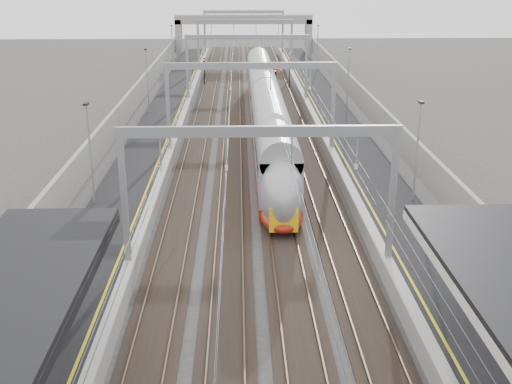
{
  "coord_description": "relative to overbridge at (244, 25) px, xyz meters",
  "views": [
    {
      "loc": [
        -0.91,
        -6.21,
        14.46
      ],
      "look_at": [
        0.0,
        27.25,
        2.57
      ],
      "focal_mm": 45.0,
      "sensor_mm": 36.0,
      "label": 1
    }
  ],
  "objects": [
    {
      "name": "signal_red_far",
      "position": [
        5.4,
        -26.85,
        -2.89
      ],
      "size": [
        0.32,
        0.32,
        3.48
      ],
      "color": "black",
      "rests_on": "ground"
    },
    {
      "name": "signal_red_near",
      "position": [
        3.2,
        -33.97,
        -2.89
      ],
      "size": [
        0.32,
        0.32,
        3.48
      ],
      "color": "black",
      "rests_on": "ground"
    },
    {
      "name": "platform_right",
      "position": [
        8.0,
        -55.0,
        -4.81
      ],
      "size": [
        4.0,
        120.0,
        1.0
      ],
      "primitive_type": "cube",
      "color": "black",
      "rests_on": "ground"
    },
    {
      "name": "platform_left",
      "position": [
        -8.0,
        -55.0,
        -4.81
      ],
      "size": [
        4.0,
        120.0,
        1.0
      ],
      "primitive_type": "cube",
      "color": "black",
      "rests_on": "ground"
    },
    {
      "name": "signal_green",
      "position": [
        -5.2,
        -25.11,
        -2.89
      ],
      "size": [
        0.32,
        0.32,
        3.48
      ],
      "color": "black",
      "rests_on": "ground"
    },
    {
      "name": "train",
      "position": [
        1.5,
        -52.01,
        -3.32
      ],
      "size": [
        2.56,
        46.58,
        4.05
      ],
      "color": "#9C200E",
      "rests_on": "ground"
    },
    {
      "name": "wall_right",
      "position": [
        11.2,
        -55.0,
        -3.71
      ],
      "size": [
        0.3,
        120.0,
        3.2
      ],
      "primitive_type": "cube",
      "color": "gray",
      "rests_on": "ground"
    },
    {
      "name": "tracks",
      "position": [
        0.0,
        -55.0,
        -5.26
      ],
      "size": [
        11.4,
        140.0,
        0.2
      ],
      "color": "black",
      "rests_on": "ground"
    },
    {
      "name": "overhead_line",
      "position": [
        0.0,
        -48.38,
        0.83
      ],
      "size": [
        13.0,
        140.0,
        6.6
      ],
      "color": "gray",
      "rests_on": "platform_left"
    },
    {
      "name": "wall_left",
      "position": [
        -11.2,
        -55.0,
        -3.71
      ],
      "size": [
        0.3,
        120.0,
        3.2
      ],
      "primitive_type": "cube",
      "color": "gray",
      "rests_on": "ground"
    },
    {
      "name": "overbridge",
      "position": [
        0.0,
        0.0,
        0.0
      ],
      "size": [
        22.0,
        2.2,
        6.9
      ],
      "color": "gray",
      "rests_on": "ground"
    }
  ]
}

